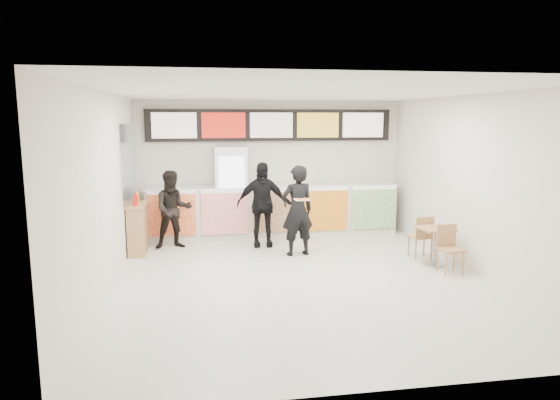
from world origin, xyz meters
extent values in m
plane|color=beige|center=(0.00, 0.00, 0.00)|extent=(7.00, 7.00, 0.00)
plane|color=white|center=(0.00, 0.00, 3.00)|extent=(7.00, 7.00, 0.00)
plane|color=silver|center=(0.00, 3.50, 1.50)|extent=(6.00, 0.00, 6.00)
plane|color=silver|center=(-3.00, 0.00, 1.50)|extent=(0.00, 7.00, 7.00)
plane|color=silver|center=(3.00, 0.00, 1.50)|extent=(0.00, 7.00, 7.00)
cube|color=silver|center=(0.00, 3.10, 0.55)|extent=(5.50, 0.70, 1.10)
cube|color=silver|center=(0.00, 3.10, 1.12)|extent=(5.56, 0.76, 0.04)
cube|color=red|center=(-2.20, 2.72, 0.61)|extent=(0.99, 0.02, 0.90)
cube|color=#E43294|center=(-1.10, 2.72, 0.61)|extent=(0.99, 0.02, 0.90)
cube|color=brown|center=(0.00, 2.72, 0.61)|extent=(0.99, 0.02, 0.90)
cube|color=gold|center=(1.10, 2.72, 0.61)|extent=(0.99, 0.02, 0.90)
cube|color=#238D31|center=(2.20, 2.72, 0.61)|extent=(0.99, 0.02, 0.90)
cube|color=black|center=(0.00, 3.42, 2.45)|extent=(5.50, 0.12, 0.70)
cube|color=white|center=(-2.12, 3.35, 2.45)|extent=(0.95, 0.02, 0.55)
cube|color=red|center=(-1.06, 3.35, 2.45)|extent=(0.95, 0.02, 0.55)
cube|color=silver|center=(0.00, 3.35, 2.45)|extent=(0.95, 0.02, 0.55)
cube|color=gold|center=(1.06, 3.35, 2.45)|extent=(0.95, 0.02, 0.55)
cube|color=white|center=(2.12, 3.35, 2.45)|extent=(0.95, 0.02, 0.55)
cube|color=white|center=(-0.93, 3.12, 1.00)|extent=(0.70, 0.65, 2.00)
cube|color=white|center=(-0.93, 2.78, 1.05)|extent=(0.54, 0.02, 1.50)
cylinder|color=#1A8F3C|center=(-1.14, 2.82, 0.45)|extent=(0.07, 0.07, 0.22)
cylinder|color=orange|center=(-1.00, 2.82, 0.45)|extent=(0.07, 0.07, 0.22)
cylinder|color=red|center=(-0.86, 2.82, 0.45)|extent=(0.07, 0.07, 0.22)
cylinder|color=#1629A9|center=(-0.72, 2.82, 0.45)|extent=(0.07, 0.07, 0.22)
cylinder|color=orange|center=(-1.14, 2.82, 0.83)|extent=(0.07, 0.07, 0.22)
cylinder|color=red|center=(-1.00, 2.82, 0.83)|extent=(0.07, 0.07, 0.22)
cylinder|color=#1629A9|center=(-0.86, 2.82, 0.83)|extent=(0.07, 0.07, 0.22)
cylinder|color=#1A8F3C|center=(-0.72, 2.82, 0.83)|extent=(0.07, 0.07, 0.22)
cylinder|color=red|center=(-1.14, 2.82, 1.21)|extent=(0.07, 0.07, 0.22)
cylinder|color=#1629A9|center=(-1.00, 2.82, 1.21)|extent=(0.07, 0.07, 0.22)
cylinder|color=#1A8F3C|center=(-0.86, 2.82, 1.21)|extent=(0.07, 0.07, 0.22)
cylinder|color=orange|center=(-0.72, 2.82, 1.21)|extent=(0.07, 0.07, 0.22)
cylinder|color=#1629A9|center=(-1.14, 2.82, 1.59)|extent=(0.07, 0.07, 0.22)
cylinder|color=#1A8F3C|center=(-1.00, 2.82, 1.59)|extent=(0.07, 0.07, 0.22)
cylinder|color=orange|center=(-0.86, 2.82, 1.59)|extent=(0.07, 0.07, 0.22)
cylinder|color=red|center=(-0.72, 2.82, 1.59)|extent=(0.07, 0.07, 0.22)
cube|color=#B2B7BF|center=(-2.99, 2.45, 1.75)|extent=(0.01, 2.00, 1.50)
imported|color=black|center=(0.21, 1.42, 0.87)|extent=(0.70, 0.53, 1.73)
imported|color=black|center=(-2.15, 2.34, 0.79)|extent=(0.85, 0.72, 1.57)
imported|color=black|center=(-0.37, 2.21, 0.87)|extent=(1.03, 0.45, 1.73)
cube|color=beige|center=(0.21, 0.97, 1.15)|extent=(0.28, 0.28, 0.01)
cone|color=#CC7233|center=(0.21, 0.97, 1.16)|extent=(0.36, 0.36, 0.02)
cube|color=tan|center=(2.50, 0.36, 0.67)|extent=(0.59, 0.59, 0.04)
cylinder|color=gray|center=(2.50, 0.36, 0.33)|extent=(0.07, 0.07, 0.66)
cylinder|color=gray|center=(2.50, 0.36, 0.01)|extent=(0.40, 0.40, 0.03)
cube|color=tan|center=(2.54, -0.14, 0.41)|extent=(0.41, 0.41, 0.04)
cube|color=tan|center=(2.54, 0.04, 0.62)|extent=(0.37, 0.06, 0.38)
cube|color=tan|center=(2.46, 0.86, 0.41)|extent=(0.41, 0.41, 0.04)
cube|color=tan|center=(2.46, 0.69, 0.62)|extent=(0.37, 0.06, 0.38)
cube|color=tan|center=(-2.82, 2.06, 0.47)|extent=(0.31, 0.83, 0.93)
cube|color=tan|center=(-2.82, 2.06, 0.95)|extent=(0.35, 0.87, 0.04)
cylinder|color=red|center=(-2.82, 1.83, 1.07)|extent=(0.06, 0.06, 0.19)
cylinder|color=red|center=(-2.82, 2.00, 1.07)|extent=(0.06, 0.06, 0.19)
cylinder|color=yellow|center=(-2.82, 2.18, 1.07)|extent=(0.06, 0.06, 0.19)
cylinder|color=brown|center=(-2.82, 2.35, 1.07)|extent=(0.06, 0.06, 0.19)
camera|label=1|loc=(-1.62, -7.72, 2.59)|focal=32.00mm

